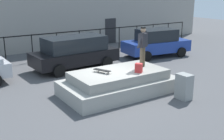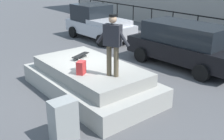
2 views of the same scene
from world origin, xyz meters
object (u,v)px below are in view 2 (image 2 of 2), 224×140
(car_black_hatchback_mid, at_px, (184,43))
(car_silver_pickup_near, at_px, (98,23))
(skateboarder, at_px, (113,41))
(backpack, at_px, (81,68))
(utility_box, at_px, (63,121))
(skateboard, at_px, (81,55))

(car_black_hatchback_mid, bearing_deg, car_silver_pickup_near, -179.40)
(skateboarder, xyz_separation_m, backpack, (-0.68, -0.62, -0.83))
(backpack, height_order, utility_box, backpack)
(utility_box, bearing_deg, car_silver_pickup_near, 139.47)
(skateboard, distance_m, car_black_hatchback_mid, 4.55)
(skateboarder, bearing_deg, backpack, -137.83)
(skateboarder, distance_m, backpack, 1.24)
(car_silver_pickup_near, relative_size, utility_box, 4.25)
(skateboard, height_order, utility_box, skateboard)
(car_silver_pickup_near, xyz_separation_m, car_black_hatchback_mid, (6.00, 0.06, 0.01))
(skateboard, height_order, car_black_hatchback_mid, car_black_hatchback_mid)
(car_silver_pickup_near, bearing_deg, skateboard, -40.90)
(skateboarder, distance_m, utility_box, 2.51)
(skateboarder, height_order, utility_box, skateboarder)
(skateboarder, relative_size, backpack, 4.51)
(skateboard, relative_size, utility_box, 0.76)
(skateboarder, bearing_deg, skateboard, 174.92)
(skateboarder, relative_size, car_silver_pickup_near, 0.40)
(car_black_hatchback_mid, bearing_deg, backpack, -86.41)
(skateboard, bearing_deg, backpack, -31.94)
(skateboarder, distance_m, skateboard, 2.16)
(car_black_hatchback_mid, distance_m, utility_box, 6.77)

